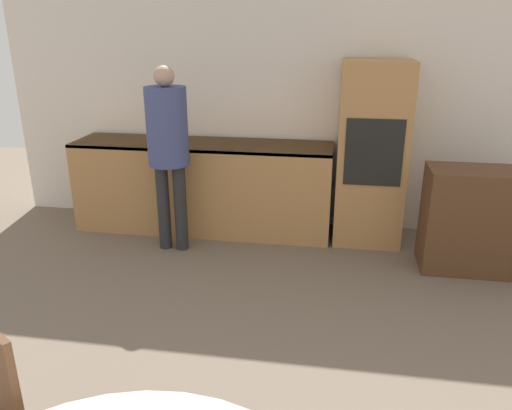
# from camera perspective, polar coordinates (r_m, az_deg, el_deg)

# --- Properties ---
(wall_back) EXTENTS (6.13, 0.05, 2.60)m
(wall_back) POSITION_cam_1_polar(r_m,az_deg,el_deg) (5.08, 5.07, 11.90)
(wall_back) COLOR silver
(wall_back) RESTS_ON ground_plane
(kitchen_counter) EXTENTS (2.57, 0.60, 0.91)m
(kitchen_counter) POSITION_cam_1_polar(r_m,az_deg,el_deg) (5.09, -6.03, 2.26)
(kitchen_counter) COLOR #AD7A47
(kitchen_counter) RESTS_ON ground_plane
(oven_unit) EXTENTS (0.63, 0.59, 1.71)m
(oven_unit) POSITION_cam_1_polar(r_m,az_deg,el_deg) (4.83, 13.03, 5.68)
(oven_unit) COLOR #AD7A47
(oven_unit) RESTS_ON ground_plane
(sideboard) EXTENTS (1.01, 0.45, 0.89)m
(sideboard) POSITION_cam_1_polar(r_m,az_deg,el_deg) (4.63, 24.75, -1.66)
(sideboard) COLOR #51331E
(sideboard) RESTS_ON ground_plane
(person_standing) EXTENTS (0.36, 0.36, 1.68)m
(person_standing) POSITION_cam_1_polar(r_m,az_deg,el_deg) (4.51, -10.03, 7.31)
(person_standing) COLOR #262628
(person_standing) RESTS_ON ground_plane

